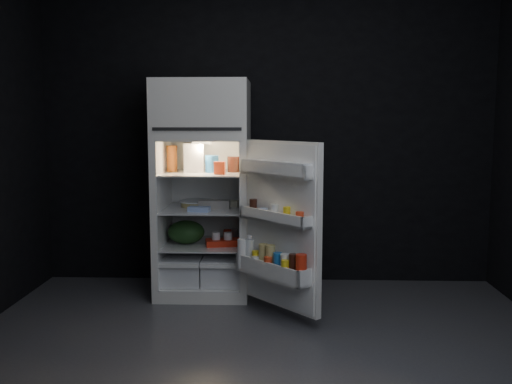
{
  "coord_description": "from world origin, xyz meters",
  "views": [
    {
      "loc": [
        0.09,
        -3.41,
        1.47
      ],
      "look_at": [
        -0.07,
        1.0,
        0.9
      ],
      "focal_mm": 40.0,
      "sensor_mm": 36.0,
      "label": 1
    }
  ],
  "objects_px": {
    "refrigerator": "(204,180)",
    "fridge_door": "(279,229)",
    "egg_carton": "(214,204)",
    "milk_jug": "(194,158)",
    "yogurt_tray": "(223,242)"
  },
  "relations": [
    {
      "from": "fridge_door",
      "to": "milk_jug",
      "type": "distance_m",
      "value": 1.06
    },
    {
      "from": "egg_carton",
      "to": "yogurt_tray",
      "type": "xyz_separation_m",
      "value": [
        0.08,
        -0.06,
        -0.31
      ]
    },
    {
      "from": "egg_carton",
      "to": "fridge_door",
      "type": "bearing_deg",
      "value": -47.66
    },
    {
      "from": "refrigerator",
      "to": "milk_jug",
      "type": "height_order",
      "value": "refrigerator"
    },
    {
      "from": "refrigerator",
      "to": "yogurt_tray",
      "type": "xyz_separation_m",
      "value": [
        0.17,
        -0.11,
        -0.5
      ]
    },
    {
      "from": "refrigerator",
      "to": "fridge_door",
      "type": "relative_size",
      "value": 1.46
    },
    {
      "from": "refrigerator",
      "to": "yogurt_tray",
      "type": "relative_size",
      "value": 6.24
    },
    {
      "from": "fridge_door",
      "to": "yogurt_tray",
      "type": "relative_size",
      "value": 4.28
    },
    {
      "from": "milk_jug",
      "to": "egg_carton",
      "type": "height_order",
      "value": "milk_jug"
    },
    {
      "from": "refrigerator",
      "to": "yogurt_tray",
      "type": "distance_m",
      "value": 0.54
    },
    {
      "from": "fridge_door",
      "to": "yogurt_tray",
      "type": "xyz_separation_m",
      "value": [
        -0.45,
        0.54,
        -0.22
      ]
    },
    {
      "from": "fridge_door",
      "to": "egg_carton",
      "type": "bearing_deg",
      "value": 131.57
    },
    {
      "from": "yogurt_tray",
      "to": "fridge_door",
      "type": "bearing_deg",
      "value": -61.13
    },
    {
      "from": "refrigerator",
      "to": "egg_carton",
      "type": "distance_m",
      "value": 0.22
    },
    {
      "from": "milk_jug",
      "to": "egg_carton",
      "type": "relative_size",
      "value": 0.93
    }
  ]
}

